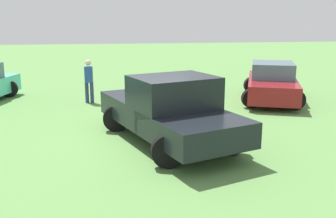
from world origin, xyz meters
TOP-DOWN VIEW (x-y plane):
  - ground_plane at (0.00, 0.00)m, footprint 80.00×80.00m
  - pickup_truck at (0.59, -0.33)m, footprint 3.55×5.38m
  - sedan_near at (5.44, 4.40)m, footprint 3.29×4.77m
  - person_bystander at (-1.73, 5.05)m, footprint 0.40×0.40m

SIDE VIEW (x-z plane):
  - ground_plane at x=0.00m, z-range 0.00..0.00m
  - sedan_near at x=5.44m, z-range -0.05..1.45m
  - pickup_truck at x=0.59m, z-range 0.03..1.83m
  - person_bystander at x=-1.73m, z-range 0.10..1.78m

